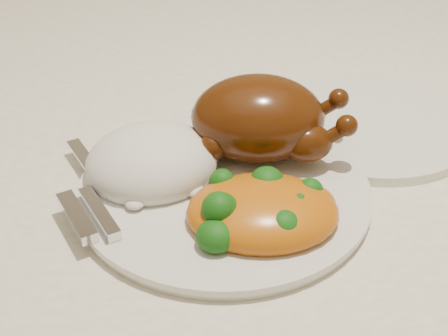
{
  "coord_description": "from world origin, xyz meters",
  "views": [
    {
      "loc": [
        -0.02,
        -0.54,
        1.11
      ],
      "look_at": [
        -0.01,
        -0.08,
        0.8
      ],
      "focal_mm": 50.0,
      "sensor_mm": 36.0,
      "label": 1
    }
  ],
  "objects_px": {
    "dining_table": "(227,225)",
    "roast_chicken": "(262,118)",
    "side_plate": "(366,122)",
    "dinner_plate": "(224,191)"
  },
  "relations": [
    {
      "from": "side_plate",
      "to": "roast_chicken",
      "type": "distance_m",
      "value": 0.14
    },
    {
      "from": "dining_table",
      "to": "dinner_plate",
      "type": "distance_m",
      "value": 0.14
    },
    {
      "from": "dining_table",
      "to": "roast_chicken",
      "type": "height_order",
      "value": "roast_chicken"
    },
    {
      "from": "side_plate",
      "to": "roast_chicken",
      "type": "xyz_separation_m",
      "value": [
        -0.12,
        -0.07,
        0.04
      ]
    },
    {
      "from": "side_plate",
      "to": "dining_table",
      "type": "bearing_deg",
      "value": -165.26
    },
    {
      "from": "dinner_plate",
      "to": "side_plate",
      "type": "xyz_separation_m",
      "value": [
        0.16,
        0.12,
        -0.0
      ]
    },
    {
      "from": "dining_table",
      "to": "roast_chicken",
      "type": "xyz_separation_m",
      "value": [
        0.03,
        -0.03,
        0.15
      ]
    },
    {
      "from": "dinner_plate",
      "to": "side_plate",
      "type": "relative_size",
      "value": 1.15
    },
    {
      "from": "dining_table",
      "to": "side_plate",
      "type": "bearing_deg",
      "value": 14.74
    },
    {
      "from": "dinner_plate",
      "to": "roast_chicken",
      "type": "bearing_deg",
      "value": 56.07
    }
  ]
}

